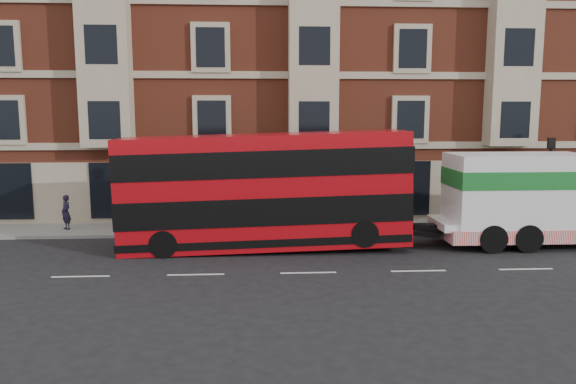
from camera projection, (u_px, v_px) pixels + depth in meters
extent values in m
plane|color=black|center=(308.00, 273.00, 20.05)|extent=(120.00, 120.00, 0.00)
cube|color=slate|center=(294.00, 228.00, 27.45)|extent=(90.00, 3.00, 0.15)
cube|color=brown|center=(294.00, 56.00, 33.61)|extent=(45.00, 12.00, 18.00)
cylinder|color=black|center=(165.00, 190.00, 25.52)|extent=(0.14, 0.14, 4.00)
cube|color=black|center=(163.00, 144.00, 25.22)|extent=(0.35, 0.15, 0.50)
cylinder|color=black|center=(548.00, 187.00, 26.56)|extent=(0.14, 0.14, 4.00)
cube|color=black|center=(551.00, 143.00, 26.25)|extent=(0.35, 0.15, 0.50)
cube|color=#AB0910|center=(264.00, 191.00, 23.21)|extent=(11.79, 2.63, 4.63)
cube|color=black|center=(264.00, 207.00, 23.30)|extent=(11.83, 2.69, 1.11)
cube|color=black|center=(264.00, 161.00, 23.03)|extent=(11.83, 2.69, 1.05)
cylinder|color=black|center=(163.00, 244.00, 22.08)|extent=(1.09, 0.34, 1.09)
cylinder|color=black|center=(172.00, 231.00, 24.43)|extent=(1.09, 0.34, 1.09)
cylinder|color=black|center=(365.00, 234.00, 22.49)|extent=(1.09, 0.34, 1.09)
cylinder|color=black|center=(354.00, 222.00, 24.84)|extent=(1.09, 0.34, 1.09)
cube|color=white|center=(543.00, 222.00, 24.11)|extent=(9.47, 2.42, 0.32)
cube|color=white|center=(517.00, 190.00, 23.83)|extent=(5.68, 2.63, 3.05)
cube|color=#197228|center=(517.00, 177.00, 23.75)|extent=(5.74, 2.67, 0.74)
cube|color=red|center=(538.00, 231.00, 24.15)|extent=(8.42, 2.69, 0.58)
cylinder|color=black|center=(528.00, 238.00, 22.92)|extent=(1.16, 0.42, 1.16)
cylinder|color=black|center=(502.00, 226.00, 25.27)|extent=(1.16, 0.42, 1.16)
cylinder|color=black|center=(492.00, 239.00, 22.83)|extent=(1.16, 0.42, 1.16)
cylinder|color=black|center=(470.00, 227.00, 25.18)|extent=(1.16, 0.42, 1.16)
imported|color=black|center=(66.00, 212.00, 26.59)|extent=(0.71, 0.70, 1.65)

